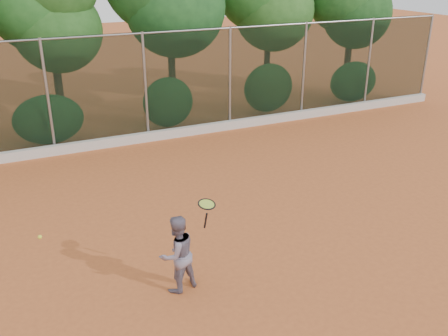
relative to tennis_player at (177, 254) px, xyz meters
name	(u,v)px	position (x,y,z in m)	size (l,w,h in m)	color
ground	(243,237)	(1.90, 1.11, -0.74)	(80.00, 80.00, 0.00)	#BE5E2C
concrete_curb	(150,136)	(1.90, 7.93, -0.59)	(24.00, 0.20, 0.30)	beige
tennis_player	(177,254)	(0.00, 0.00, 0.00)	(0.72, 0.56, 1.47)	slate
chainlink_fence	(145,84)	(1.90, 8.11, 1.12)	(24.09, 0.09, 3.50)	black
tennis_racket	(207,206)	(0.50, -0.20, 0.94)	(0.38, 0.38, 0.56)	black
tennis_ball_in_flight	(40,237)	(-2.20, 0.05, 0.87)	(0.06, 0.06, 0.06)	#DCEC35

